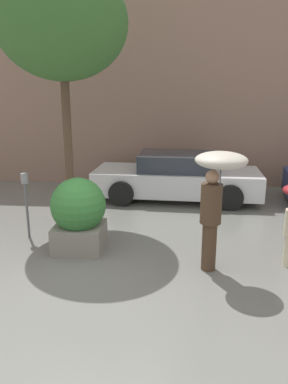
{
  "coord_description": "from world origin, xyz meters",
  "views": [
    {
      "loc": [
        1.38,
        -5.25,
        2.95
      ],
      "look_at": [
        0.76,
        1.6,
        1.05
      ],
      "focal_mm": 35.0,
      "sensor_mm": 36.0,
      "label": 1
    }
  ],
  "objects_px": {
    "parking_meter": "(26,192)",
    "street_tree": "(62,23)",
    "person_adult": "(216,187)",
    "parked_car_near": "(177,177)",
    "planter_box": "(79,214)"
  },
  "relations": [
    {
      "from": "person_adult",
      "to": "parked_car_near",
      "type": "height_order",
      "value": "person_adult"
    },
    {
      "from": "planter_box",
      "to": "street_tree",
      "type": "relative_size",
      "value": 0.26
    },
    {
      "from": "street_tree",
      "to": "parking_meter",
      "type": "relative_size",
      "value": 3.98
    },
    {
      "from": "person_adult",
      "to": "parking_meter",
      "type": "height_order",
      "value": "person_adult"
    },
    {
      "from": "planter_box",
      "to": "person_adult",
      "type": "height_order",
      "value": "person_adult"
    },
    {
      "from": "planter_box",
      "to": "street_tree",
      "type": "bearing_deg",
      "value": 111.19
    },
    {
      "from": "planter_box",
      "to": "parked_car_near",
      "type": "bearing_deg",
      "value": 63.67
    },
    {
      "from": "parked_car_near",
      "to": "parking_meter",
      "type": "distance_m",
      "value": 4.34
    },
    {
      "from": "parking_meter",
      "to": "person_adult",
      "type": "bearing_deg",
      "value": -17.65
    },
    {
      "from": "planter_box",
      "to": "parking_meter",
      "type": "xyz_separation_m",
      "value": [
        -1.2,
        0.5,
        0.24
      ]
    },
    {
      "from": "parking_meter",
      "to": "street_tree",
      "type": "bearing_deg",
      "value": 56.6
    },
    {
      "from": "parked_car_near",
      "to": "parking_meter",
      "type": "xyz_separation_m",
      "value": [
        -2.99,
        -3.12,
        0.36
      ]
    },
    {
      "from": "planter_box",
      "to": "person_adult",
      "type": "relative_size",
      "value": 0.69
    },
    {
      "from": "person_adult",
      "to": "street_tree",
      "type": "xyz_separation_m",
      "value": [
        -2.99,
        2.11,
        2.75
      ]
    },
    {
      "from": "person_adult",
      "to": "parking_meter",
      "type": "xyz_separation_m",
      "value": [
        -3.62,
        1.15,
        -0.5
      ]
    }
  ]
}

